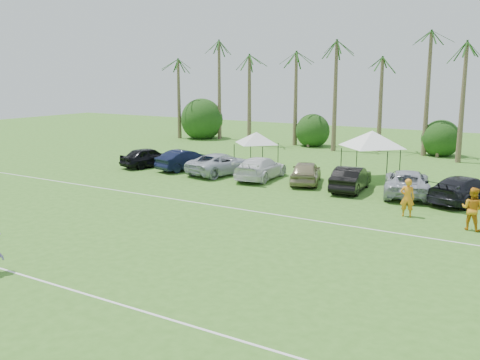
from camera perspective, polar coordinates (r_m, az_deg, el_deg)
The scene contains 24 objects.
field_lines at distance 24.00m, azimuth -9.61°, elevation -5.82°, with size 80.00×12.10×0.01m.
palm_tree_0 at distance 60.10m, azimuth -6.87°, elevation 11.66°, with size 2.40×2.40×8.90m.
palm_tree_1 at distance 57.15m, azimuth -2.86°, elevation 12.63°, with size 2.40×2.40×9.90m.
palm_tree_2 at distance 54.52m, azimuth 1.60°, elevation 13.61°, with size 2.40×2.40×10.90m.
palm_tree_3 at distance 52.68m, azimuth 5.50°, elevation 14.57°, with size 2.40×2.40×11.90m.
palm_tree_4 at distance 50.95m, azimuth 9.57°, elevation 11.67°, with size 2.40×2.40×8.90m.
palm_tree_5 at distance 49.60m, azimuth 13.99°, elevation 12.52°, with size 2.40×2.40×9.90m.
palm_tree_6 at distance 48.55m, azimuth 18.66°, elevation 13.32°, with size 2.40×2.40×10.90m.
palm_tree_7 at distance 47.83m, azimuth 23.53°, elevation 14.05°, with size 2.40×2.40×11.90m.
bush_tree_0 at distance 59.33m, azimuth -3.85°, elevation 6.23°, with size 4.00×4.00×4.00m.
bush_tree_1 at distance 52.91m, azimuth 7.76°, elevation 5.54°, with size 4.00×4.00×4.00m.
bush_tree_2 at distance 49.34m, azimuth 20.65°, elevation 4.51°, with size 4.00×4.00×4.00m.
sideline_player_a at distance 27.75m, azimuth 17.42°, elevation -1.81°, with size 0.70×0.46×1.93m, color orange.
sideline_player_b at distance 26.40m, azimuth 23.52°, elevation -2.83°, with size 0.96×0.75×1.98m, color orange.
canopy_tent_left at distance 40.63m, azimuth 1.77°, elevation 5.14°, with size 3.83×3.83×3.10m.
canopy_tent_right at distance 36.75m, azimuth 13.95°, elevation 5.12°, with size 4.71×4.71×3.81m.
parked_car_0 at distance 41.35m, azimuth -9.74°, elevation 2.43°, with size 1.77×4.40×1.50m, color black.
parked_car_1 at distance 39.64m, azimuth -5.83°, elevation 2.15°, with size 1.59×4.55×1.50m, color black.
parked_car_2 at distance 37.73m, azimuth -1.99°, elevation 1.74°, with size 2.49×5.40×1.50m, color #B0B6C0.
parked_car_3 at distance 36.01m, azimuth 2.23°, elevation 1.28°, with size 2.10×5.17×1.50m, color white.
parked_car_4 at distance 34.74m, azimuth 7.03°, elevation 0.84°, with size 1.77×4.40×1.50m, color gray.
parked_car_5 at distance 33.07m, azimuth 11.74°, elevation 0.15°, with size 1.59×4.55×1.50m, color black.
parked_car_6 at distance 32.64m, azimuth 17.37°, elevation -0.27°, with size 2.49×5.40×1.50m, color #A7ABB7.
parked_car_7 at distance 31.75m, azimuth 22.87°, elevation -0.97°, with size 2.10×5.17×1.50m, color black.
Camera 1 is at (15.22, -9.19, 7.00)m, focal length 40.00 mm.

